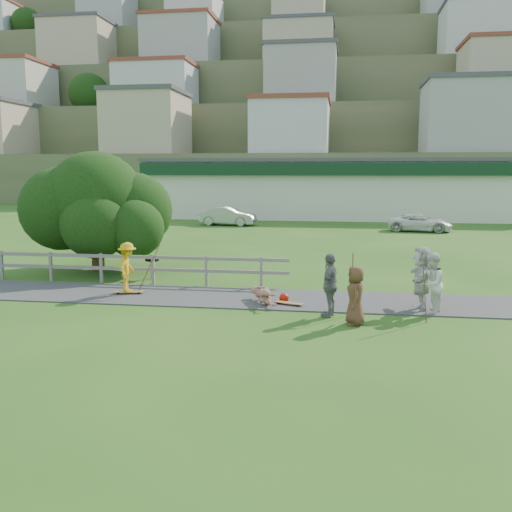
% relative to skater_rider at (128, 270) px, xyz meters
% --- Properties ---
extents(ground, '(260.00, 260.00, 0.00)m').
position_rel_skater_rider_xyz_m(ground, '(2.25, -1.46, -0.84)').
color(ground, '#234F16').
rests_on(ground, ground).
extents(path, '(34.00, 3.00, 0.04)m').
position_rel_skater_rider_xyz_m(path, '(2.25, 0.04, -0.82)').
color(path, '#38383B').
rests_on(path, ground).
extents(fence, '(15.05, 0.10, 1.10)m').
position_rel_skater_rider_xyz_m(fence, '(-2.37, 1.84, -0.11)').
color(fence, '#69645D').
rests_on(fence, ground).
extents(strip_mall, '(32.50, 10.75, 5.10)m').
position_rel_skater_rider_xyz_m(strip_mall, '(6.25, 33.48, 1.74)').
color(strip_mall, silver).
rests_on(strip_mall, ground).
extents(hillside, '(220.00, 67.00, 47.50)m').
position_rel_skater_rider_xyz_m(hillside, '(2.25, 89.85, 13.58)').
color(hillside, '#4F5E37').
rests_on(hillside, ground).
extents(skater_rider, '(0.72, 1.13, 1.67)m').
position_rel_skater_rider_xyz_m(skater_rider, '(0.00, 0.00, 0.00)').
color(skater_rider, gold).
rests_on(skater_rider, ground).
extents(skater_fallen, '(1.64, 1.10, 0.60)m').
position_rel_skater_rider_xyz_m(skater_fallen, '(4.68, -0.66, -0.54)').
color(skater_fallen, '#AE6F60').
rests_on(skater_fallen, ground).
extents(spectator_a, '(0.96, 1.07, 1.81)m').
position_rel_skater_rider_xyz_m(spectator_a, '(9.62, -1.17, 0.07)').
color(spectator_a, silver).
rests_on(spectator_a, ground).
extents(spectator_b, '(0.69, 1.14, 1.82)m').
position_rel_skater_rider_xyz_m(spectator_b, '(6.74, -1.83, 0.08)').
color(spectator_b, slate).
rests_on(spectator_b, ground).
extents(spectator_c, '(0.54, 0.80, 1.60)m').
position_rel_skater_rider_xyz_m(spectator_c, '(7.44, -2.62, -0.03)').
color(spectator_c, brown).
rests_on(spectator_c, ground).
extents(spectator_d, '(0.72, 1.83, 1.93)m').
position_rel_skater_rider_xyz_m(spectator_d, '(9.40, -0.71, 0.13)').
color(spectator_d, beige).
rests_on(spectator_d, ground).
extents(car_silver, '(4.39, 1.93, 1.40)m').
position_rel_skater_rider_xyz_m(car_silver, '(-1.52, 24.13, -0.14)').
color(car_silver, '#A6A9AE').
rests_on(car_silver, ground).
extents(car_white, '(4.47, 2.50, 1.18)m').
position_rel_skater_rider_xyz_m(car_white, '(12.23, 21.89, -0.25)').
color(car_white, silver).
rests_on(car_white, ground).
extents(tree, '(6.46, 6.46, 3.88)m').
position_rel_skater_rider_xyz_m(tree, '(-2.94, 4.23, 1.10)').
color(tree, black).
rests_on(tree, ground).
extents(bbq, '(0.50, 0.45, 0.90)m').
position_rel_skater_rider_xyz_m(bbq, '(-0.14, 2.85, -0.39)').
color(bbq, black).
rests_on(bbq, ground).
extents(longboard_rider, '(1.01, 0.44, 0.11)m').
position_rel_skater_rider_xyz_m(longboard_rider, '(0.00, 0.00, -0.78)').
color(longboard_rider, olive).
rests_on(longboard_rider, ground).
extents(longboard_fallen, '(0.93, 0.51, 0.10)m').
position_rel_skater_rider_xyz_m(longboard_fallen, '(5.48, -0.76, -0.79)').
color(longboard_fallen, olive).
rests_on(longboard_fallen, ground).
extents(helmet, '(0.31, 0.31, 0.31)m').
position_rel_skater_rider_xyz_m(helmet, '(5.28, -0.31, -0.68)').
color(helmet, '#BE1506').
rests_on(helmet, ground).
extents(pole_rider, '(0.03, 0.03, 1.90)m').
position_rel_skater_rider_xyz_m(pole_rider, '(0.60, 0.40, 0.11)').
color(pole_rider, brown).
rests_on(pole_rider, ground).
extents(pole_spec_left, '(0.03, 0.03, 1.81)m').
position_rel_skater_rider_xyz_m(pole_spec_left, '(7.36, -1.61, 0.07)').
color(pole_spec_left, brown).
rests_on(pole_spec_left, ground).
extents(pole_spec_right, '(0.03, 0.03, 1.96)m').
position_rel_skater_rider_xyz_m(pole_spec_right, '(9.30, -2.10, 0.14)').
color(pole_spec_right, brown).
rests_on(pole_spec_right, ground).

